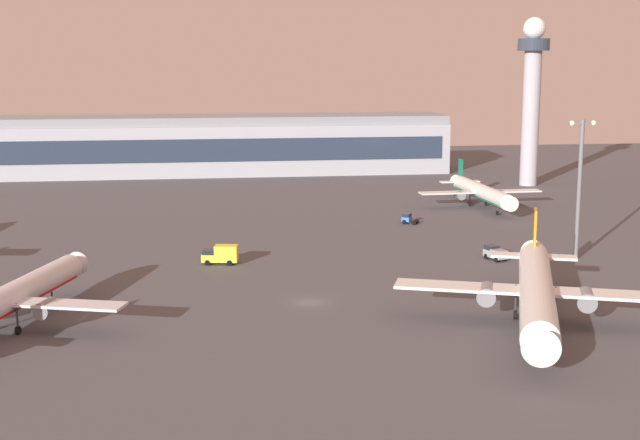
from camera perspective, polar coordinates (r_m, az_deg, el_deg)
ground_plane at (r=119.61m, az=-0.66°, el=-5.32°), size 416.00×416.00×0.00m
terminal_building at (r=254.70m, az=-6.38°, el=4.82°), size 128.28×22.40×16.40m
control_tower at (r=233.79m, az=13.46°, el=8.14°), size 8.00×8.00×42.57m
airplane_near_gate at (r=111.60m, az=13.74°, el=-4.46°), size 33.99×43.15×11.48m
airplane_mid_apron at (r=113.53m, az=-19.40°, el=-4.85°), size 29.14×37.06×9.74m
airplane_terminal_side at (r=198.23m, az=10.31°, el=1.80°), size 27.49×35.36×9.08m
cargo_loader at (r=146.90m, az=11.20°, el=-2.08°), size 3.21×4.55×2.25m
pushback_tug at (r=176.56m, az=5.65°, el=0.11°), size 3.55×3.25×2.05m
catering_truck at (r=141.99m, az=-6.39°, el=-2.21°), size 6.00×3.39×3.05m
apron_light_east at (r=148.29m, az=16.36°, el=2.52°), size 4.80×0.90×22.77m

